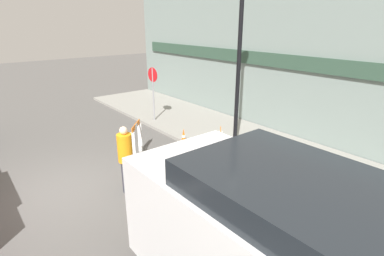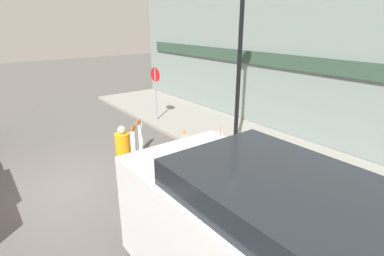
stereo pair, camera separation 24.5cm
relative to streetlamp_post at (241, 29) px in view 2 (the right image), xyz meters
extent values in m
plane|color=#565451|center=(-1.03, -5.38, -3.96)|extent=(60.00, 60.00, 0.00)
cube|color=gray|center=(-1.03, 0.89, -3.90)|extent=(18.00, 3.54, 0.12)
cube|color=gray|center=(-1.03, 2.74, -1.21)|extent=(18.00, 0.12, 5.50)
cube|color=#2D4738|center=(-1.03, 2.63, -1.16)|extent=(16.20, 0.10, 0.50)
cylinder|color=black|center=(0.00, 0.00, -3.72)|extent=(0.29, 0.29, 0.24)
cylinder|color=black|center=(0.00, 0.00, -1.01)|extent=(0.13, 0.13, 5.66)
cylinder|color=gray|center=(-4.40, -0.37, -2.73)|extent=(0.06, 0.06, 2.23)
cylinder|color=red|center=(-4.40, -0.37, -1.88)|extent=(0.60, 0.08, 0.60)
cube|color=white|center=(-2.08, -2.38, -3.47)|extent=(0.13, 0.14, 0.99)
cube|color=white|center=(-1.46, -2.97, -3.47)|extent=(0.13, 0.14, 0.99)
cube|color=orange|center=(-1.77, -2.67, -2.90)|extent=(0.68, 0.64, 0.15)
cube|color=white|center=(-1.77, -2.67, -2.90)|extent=(0.22, 0.21, 0.14)
cube|color=white|center=(0.65, -1.30, -3.48)|extent=(0.13, 0.14, 0.96)
cube|color=white|center=(0.08, -0.76, -3.48)|extent=(0.13, 0.14, 0.96)
cube|color=orange|center=(0.36, -1.03, -2.92)|extent=(0.63, 0.61, 0.15)
cube|color=white|center=(0.36, -1.03, -2.92)|extent=(0.20, 0.20, 0.13)
cube|color=black|center=(-1.51, -0.98, -3.94)|extent=(0.30, 0.30, 0.04)
cone|color=orange|center=(-1.51, -0.98, -3.61)|extent=(0.23, 0.22, 0.62)
cylinder|color=white|center=(-1.51, -0.98, -3.58)|extent=(0.13, 0.13, 0.09)
cube|color=black|center=(-0.54, -2.94, -3.94)|extent=(0.30, 0.30, 0.04)
cone|color=orange|center=(-0.54, -2.94, -3.71)|extent=(0.22, 0.22, 0.42)
cylinder|color=white|center=(-0.54, -2.94, -3.69)|extent=(0.13, 0.13, 0.06)
cube|color=black|center=(0.84, -1.78, -3.94)|extent=(0.30, 0.30, 0.04)
cone|color=orange|center=(0.84, -1.78, -3.63)|extent=(0.23, 0.22, 0.57)
cylinder|color=white|center=(0.84, -1.78, -3.61)|extent=(0.13, 0.13, 0.08)
cube|color=black|center=(-0.14, -3.09, -3.94)|extent=(0.30, 0.30, 0.04)
cone|color=orange|center=(-0.14, -3.09, -3.66)|extent=(0.23, 0.22, 0.52)
cylinder|color=white|center=(-0.14, -3.09, -3.63)|extent=(0.13, 0.13, 0.07)
cylinder|color=#33333D|center=(-0.06, -3.91, -3.53)|extent=(0.33, 0.33, 0.86)
cylinder|color=orange|center=(-0.06, -3.91, -2.74)|extent=(0.45, 0.45, 0.72)
sphere|color=beige|center=(-0.06, -3.91, -2.29)|extent=(0.24, 0.24, 0.20)
cube|color=#1E2328|center=(4.68, -3.97, -1.87)|extent=(2.79, 1.91, 0.75)
cylinder|color=black|center=(3.10, -2.93, -3.66)|extent=(0.60, 0.18, 0.60)
camera|label=1|loc=(6.27, -6.87, 0.20)|focal=28.00mm
camera|label=2|loc=(6.42, -6.68, 0.20)|focal=28.00mm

